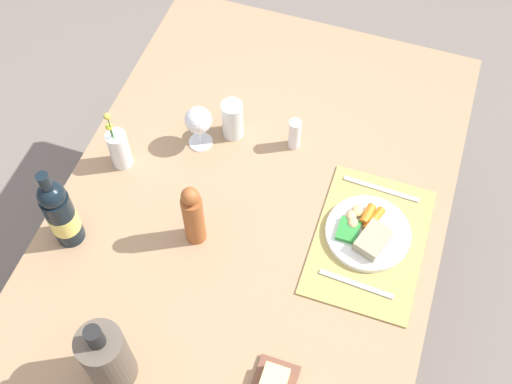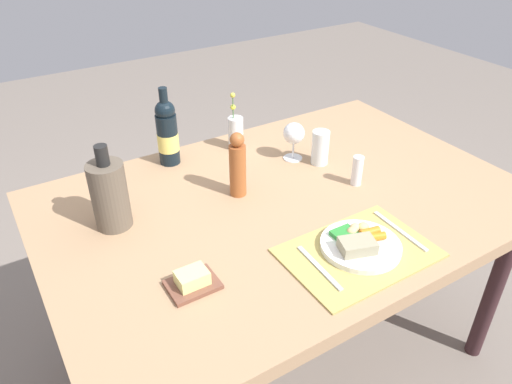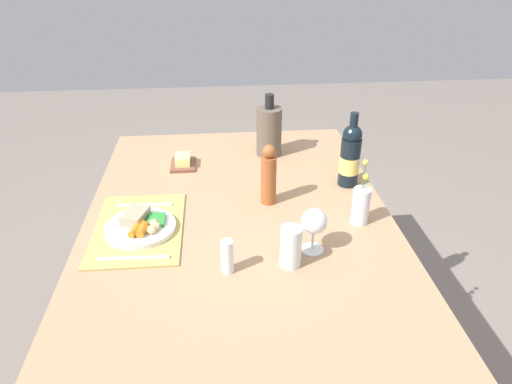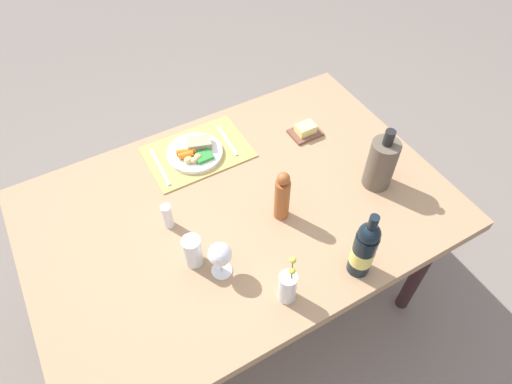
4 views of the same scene
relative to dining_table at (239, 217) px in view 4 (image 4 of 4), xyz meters
The scene contains 14 objects.
ground_plane 0.68m from the dining_table, ahead, with size 8.00×8.00×0.00m, color slate.
dining_table is the anchor object (origin of this frame).
placemat 0.34m from the dining_table, 87.33° to the right, with size 0.42×0.29×0.01m, color tan.
dinner_plate 0.34m from the dining_table, 84.78° to the right, with size 0.23×0.23×0.05m.
fork 0.36m from the dining_table, 110.07° to the right, with size 0.01×0.20×0.01m, color silver.
knife 0.38m from the dining_table, 60.66° to the right, with size 0.01×0.22×0.01m, color silver.
salt_shaker 0.29m from the dining_table, 10.62° to the right, with size 0.04×0.04×0.11m, color white.
water_tumbler 0.30m from the dining_table, 29.21° to the left, with size 0.06×0.06×0.13m.
flower_vase 0.43m from the dining_table, 84.33° to the left, with size 0.06×0.06×0.23m.
butter_dish 0.49m from the dining_table, 154.45° to the right, with size 0.13×0.10×0.05m.
pepper_mill 0.24m from the dining_table, 136.48° to the left, with size 0.06×0.06×0.22m.
wine_bottle 0.52m from the dining_table, 117.50° to the left, with size 0.08×0.08×0.29m.
cooler_bottle 0.57m from the dining_table, 163.09° to the left, with size 0.11×0.11×0.27m.
wine_glass 0.33m from the dining_table, 50.09° to the left, with size 0.08×0.08×0.15m.
Camera 4 is at (0.45, 0.92, 2.07)m, focal length 31.24 mm.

